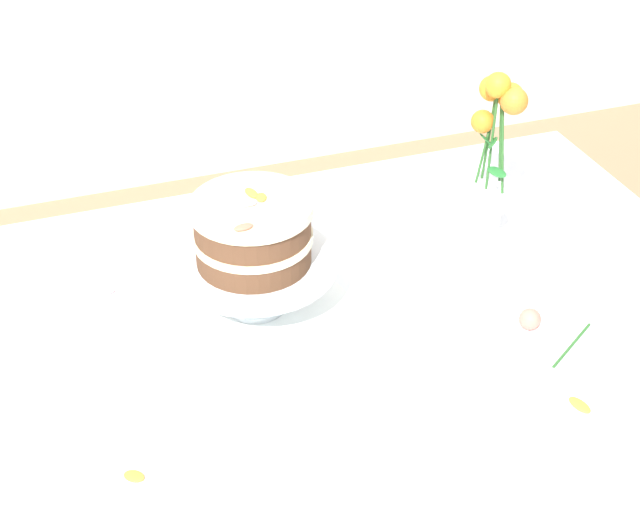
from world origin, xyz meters
name	(u,v)px	position (x,y,z in m)	size (l,w,h in m)	color
dining_table	(364,359)	(0.00, -0.02, 0.65)	(1.40, 1.00, 0.74)	white
linen_napkin	(256,306)	(-0.17, 0.07, 0.74)	(0.32, 0.32, 0.00)	white
cake_stand	(255,268)	(-0.17, 0.07, 0.82)	(0.29, 0.29, 0.10)	silver
layer_cake	(253,231)	(-0.17, 0.07, 0.90)	(0.21, 0.21, 0.12)	brown
flower_vase	(491,163)	(0.31, 0.14, 0.91)	(0.10, 0.11, 0.36)	silver
teacup	(469,369)	(0.10, -0.23, 0.77)	(0.13, 0.13, 0.06)	white
fallen_rose	(532,321)	(0.26, -0.14, 0.76)	(0.12, 0.13, 0.04)	#2D6028
loose_petal_0	(134,476)	(-0.44, -0.25, 0.74)	(0.03, 0.02, 0.01)	orange
loose_petal_1	(580,405)	(0.24, -0.34, 0.74)	(0.04, 0.02, 0.01)	orange
loose_petal_2	(106,291)	(-0.42, 0.21, 0.74)	(0.03, 0.03, 0.01)	pink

